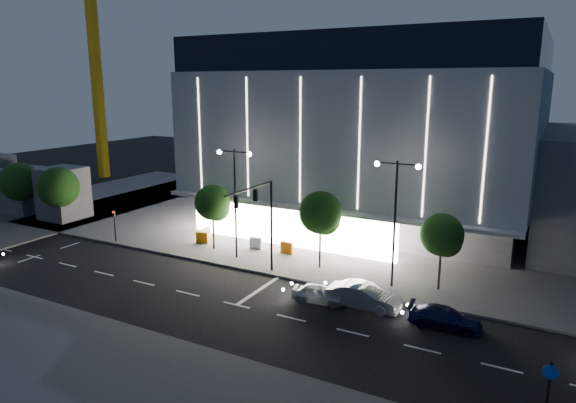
# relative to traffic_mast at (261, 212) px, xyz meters

# --- Properties ---
(ground) EXTENTS (160.00, 160.00, 0.00)m
(ground) POSITION_rel_traffic_mast_xyz_m (-1.00, -3.34, -5.03)
(ground) COLOR black
(ground) RESTS_ON ground
(sidewalk_museum) EXTENTS (70.00, 40.00, 0.15)m
(sidewalk_museum) POSITION_rel_traffic_mast_xyz_m (4.00, 20.66, -4.95)
(sidewalk_museum) COLOR #474747
(sidewalk_museum) RESTS_ON ground
(sidewalk_west) EXTENTS (16.00, 50.00, 0.15)m
(sidewalk_west) POSITION_rel_traffic_mast_xyz_m (-31.00, 6.66, -4.95)
(sidewalk_west) COLOR #474747
(sidewalk_west) RESTS_ON ground
(museum) EXTENTS (30.00, 25.80, 18.00)m
(museum) POSITION_rel_traffic_mast_xyz_m (1.98, 18.97, 4.25)
(museum) COLOR #4C4C51
(museum) RESTS_ON ground
(traffic_mast) EXTENTS (0.33, 5.89, 7.07)m
(traffic_mast) POSITION_rel_traffic_mast_xyz_m (0.00, 0.00, 0.00)
(traffic_mast) COLOR black
(traffic_mast) RESTS_ON ground
(street_lamp_west) EXTENTS (3.16, 0.36, 9.00)m
(street_lamp_west) POSITION_rel_traffic_mast_xyz_m (-4.00, 2.66, 0.93)
(street_lamp_west) COLOR black
(street_lamp_west) RESTS_ON ground
(street_lamp_east) EXTENTS (3.16, 0.36, 9.00)m
(street_lamp_east) POSITION_rel_traffic_mast_xyz_m (9.00, 2.66, 0.93)
(street_lamp_east) COLOR black
(street_lamp_east) RESTS_ON ground
(ped_signal_far) EXTENTS (0.22, 0.24, 3.00)m
(ped_signal_far) POSITION_rel_traffic_mast_xyz_m (-16.00, 1.16, -3.14)
(ped_signal_far) COLOR black
(ped_signal_far) RESTS_ON ground
(cycle_sign_pole) EXTENTS (0.56, 0.13, 4.00)m
(cycle_sign_pole) POSITION_rel_traffic_mast_xyz_m (19.00, -10.85, -2.74)
(cycle_sign_pole) COLOR black
(cycle_sign_pole) RESTS_ON ground
(tower_crane) EXTENTS (32.00, 2.00, 28.50)m
(tower_crane) POSITION_rel_traffic_mast_xyz_m (-41.92, 24.66, 15.48)
(tower_crane) COLOR gold
(tower_crane) RESTS_ON ground
(tree_left) EXTENTS (3.02, 3.02, 5.72)m
(tree_left) POSITION_rel_traffic_mast_xyz_m (-6.97, 3.68, -0.99)
(tree_left) COLOR black
(tree_left) RESTS_ON ground
(tree_mid) EXTENTS (3.25, 3.25, 6.15)m
(tree_mid) POSITION_rel_traffic_mast_xyz_m (3.03, 3.68, -0.69)
(tree_mid) COLOR black
(tree_mid) RESTS_ON ground
(tree_right) EXTENTS (2.91, 2.91, 5.51)m
(tree_right) POSITION_rel_traffic_mast_xyz_m (12.03, 3.68, -1.14)
(tree_right) COLOR black
(tree_right) RESTS_ON ground
(car_lead) EXTENTS (3.70, 1.82, 1.22)m
(car_lead) POSITION_rel_traffic_mast_xyz_m (5.53, -1.94, -4.42)
(car_lead) COLOR #A5A9AC
(car_lead) RESTS_ON ground
(car_second) EXTENTS (4.76, 1.68, 1.57)m
(car_second) POSITION_rel_traffic_mast_xyz_m (8.37, -1.35, -4.24)
(car_second) COLOR #B8BAC0
(car_second) RESTS_ON ground
(car_third) EXTENTS (4.36, 2.04, 1.23)m
(car_third) POSITION_rel_traffic_mast_xyz_m (13.50, -1.66, -4.41)
(car_third) COLOR #111541
(car_third) RESTS_ON ground
(barrier_a) EXTENTS (1.13, 0.49, 1.00)m
(barrier_a) POSITION_rel_traffic_mast_xyz_m (-8.82, 4.41, -4.38)
(barrier_a) COLOR #C56B0A
(barrier_a) RESTS_ON sidewalk_museum
(barrier_b) EXTENTS (1.12, 0.37, 1.00)m
(barrier_b) POSITION_rel_traffic_mast_xyz_m (-3.78, 5.31, -4.38)
(barrier_b) COLOR white
(barrier_b) RESTS_ON sidewalk_museum
(barrier_c) EXTENTS (1.11, 0.31, 1.00)m
(barrier_c) POSITION_rel_traffic_mast_xyz_m (-0.82, 5.39, -4.38)
(barrier_c) COLOR orange
(barrier_c) RESTS_ON sidewalk_museum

